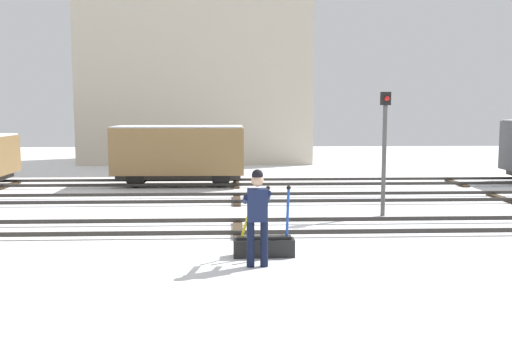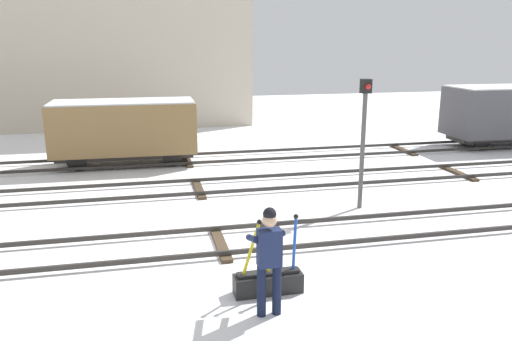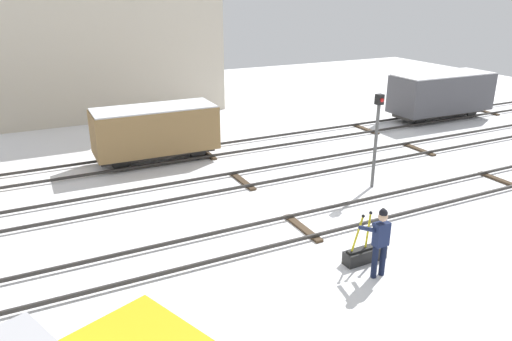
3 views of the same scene
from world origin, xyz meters
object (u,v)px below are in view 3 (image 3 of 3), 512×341
at_px(rail_worker, 380,238).
at_px(signal_post, 377,131).
at_px(freight_car_far_end, 155,130).
at_px(switch_lever_frame, 365,253).
at_px(freight_car_back_track, 441,93).

xyz_separation_m(rail_worker, signal_post, (3.73, 4.80, 1.07)).
height_order(rail_worker, freight_car_far_end, freight_car_far_end).
bearing_deg(rail_worker, signal_post, 51.14).
bearing_deg(rail_worker, switch_lever_frame, 75.41).
xyz_separation_m(signal_post, freight_car_back_track, (9.79, 6.36, -0.69)).
distance_m(switch_lever_frame, freight_car_back_track, 17.00).
bearing_deg(switch_lever_frame, rail_worker, -104.59).
distance_m(switch_lever_frame, rail_worker, 1.10).
bearing_deg(freight_car_far_end, freight_car_back_track, 0.94).
bearing_deg(freight_car_back_track, switch_lever_frame, -140.77).
height_order(rail_worker, freight_car_back_track, freight_car_back_track).
relative_size(signal_post, freight_car_back_track, 0.59).
distance_m(switch_lever_frame, signal_post, 5.75).
bearing_deg(rail_worker, freight_car_back_track, 38.52).
bearing_deg(signal_post, freight_car_far_end, 134.69).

